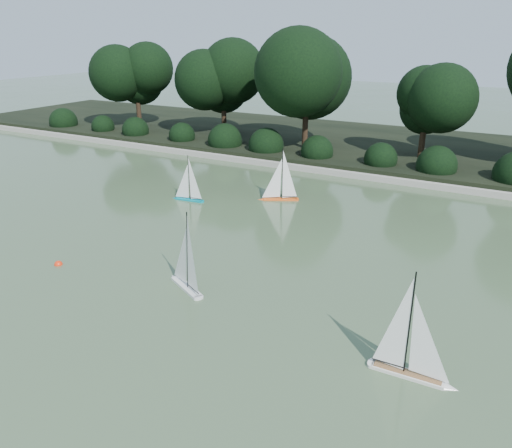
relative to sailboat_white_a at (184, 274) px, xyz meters
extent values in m
plane|color=#304529|center=(0.84, -0.68, -0.24)|extent=(80.00, 80.00, 0.00)
cube|color=gray|center=(0.84, 8.32, -0.15)|extent=(40.00, 0.35, 0.18)
cube|color=black|center=(0.84, 12.32, -0.09)|extent=(40.00, 8.00, 0.30)
cylinder|color=black|center=(-10.16, 10.52, 0.52)|extent=(0.20, 0.20, 1.51)
sphere|color=black|center=(-10.16, 10.52, 2.34)|extent=(2.38, 2.38, 2.38)
cylinder|color=black|center=(-6.16, 11.12, 0.44)|extent=(0.20, 0.20, 1.37)
sphere|color=black|center=(-6.16, 11.12, 2.14)|extent=(2.24, 2.24, 2.24)
cylinder|color=black|center=(-2.16, 10.22, 0.59)|extent=(0.20, 0.20, 1.66)
sphere|color=black|center=(-2.16, 10.22, 2.61)|extent=(2.66, 2.66, 2.66)
cylinder|color=black|center=(1.84, 10.72, 0.39)|extent=(0.20, 0.20, 1.26)
sphere|color=black|center=(1.84, 10.72, 1.96)|extent=(2.10, 2.10, 2.10)
sphere|color=black|center=(-13.16, 9.22, 0.21)|extent=(1.10, 1.10, 1.10)
sphere|color=black|center=(-11.16, 9.22, 0.21)|extent=(1.10, 1.10, 1.10)
sphere|color=black|center=(-9.16, 9.22, 0.21)|extent=(1.10, 1.10, 1.10)
sphere|color=black|center=(-7.16, 9.22, 0.21)|extent=(1.10, 1.10, 1.10)
sphere|color=black|center=(-5.16, 9.22, 0.21)|extent=(1.10, 1.10, 1.10)
sphere|color=black|center=(-3.16, 9.22, 0.21)|extent=(1.10, 1.10, 1.10)
sphere|color=black|center=(-1.16, 9.22, 0.21)|extent=(1.10, 1.10, 1.10)
sphere|color=black|center=(0.84, 9.22, 0.21)|extent=(1.10, 1.10, 1.10)
sphere|color=black|center=(2.84, 9.22, 0.21)|extent=(1.10, 1.10, 1.10)
cube|color=silver|center=(0.08, -0.04, -0.20)|extent=(0.88, 0.57, 0.09)
cone|color=silver|center=(-0.39, 0.20, -0.20)|extent=(0.24, 0.24, 0.18)
cylinder|color=silver|center=(0.48, -0.24, -0.20)|extent=(0.15, 0.15, 0.09)
cylinder|color=black|center=(0.12, -0.06, 0.55)|extent=(0.02, 0.02, 1.39)
cylinder|color=black|center=(0.29, -0.15, -0.10)|extent=(0.37, 0.20, 0.01)
cube|color=silver|center=(4.05, -0.58, -0.19)|extent=(0.95, 0.20, 0.10)
cone|color=silver|center=(4.60, -0.57, -0.19)|extent=(0.19, 0.19, 0.19)
cylinder|color=silver|center=(3.58, -0.58, -0.19)|extent=(0.12, 0.12, 0.10)
cube|color=olive|center=(4.05, -0.58, -0.14)|extent=(0.88, 0.15, 0.01)
cylinder|color=black|center=(4.00, -0.58, 0.59)|extent=(0.02, 0.02, 1.48)
cylinder|color=black|center=(3.79, -0.58, -0.09)|extent=(0.44, 0.02, 0.02)
cube|color=#EA5B1D|center=(-0.66, 5.20, -0.20)|extent=(0.88, 0.56, 0.09)
cone|color=#EA5B1D|center=(-1.13, 4.96, -0.20)|extent=(0.24, 0.24, 0.18)
cylinder|color=#EA5B1D|center=(-0.27, 5.40, -0.20)|extent=(0.14, 0.14, 0.09)
cylinder|color=black|center=(-0.62, 5.22, 0.54)|extent=(0.02, 0.02, 1.38)
cylinder|color=black|center=(-0.45, 5.31, -0.10)|extent=(0.37, 0.20, 0.01)
cube|color=#008090|center=(-2.78, 3.98, -0.20)|extent=(0.79, 0.23, 0.08)
cone|color=#008090|center=(-3.23, 3.94, -0.20)|extent=(0.17, 0.17, 0.16)
cylinder|color=#008090|center=(-2.40, 4.02, -0.20)|extent=(0.10, 0.10, 0.08)
cylinder|color=black|center=(-2.75, 3.99, 0.44)|extent=(0.02, 0.02, 1.21)
cylinder|color=black|center=(-2.58, 4.00, -0.12)|extent=(0.36, 0.05, 0.01)
sphere|color=#F82D0D|center=(-2.68, -0.47, -0.24)|extent=(0.16, 0.16, 0.16)
camera|label=1|loc=(4.91, -6.28, 4.00)|focal=35.00mm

